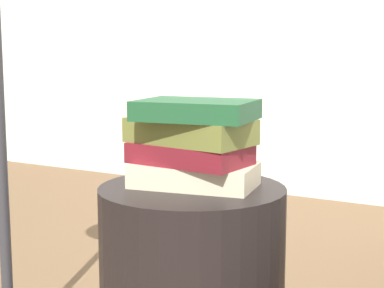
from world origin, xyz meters
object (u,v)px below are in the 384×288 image
book_forest (197,110)px  side_table (192,288)px  book_cream (195,175)px  book_olive (190,131)px  book_maroon (190,154)px

book_forest → side_table: bearing=-166.9°
book_cream → book_olive: (-0.01, -0.00, 0.10)m
book_cream → book_forest: 0.15m
book_maroon → book_olive: bearing=112.4°
book_olive → book_forest: book_forest is taller
book_cream → book_olive: bearing=171.6°
book_maroon → book_forest: size_ratio=1.03×
side_table → book_forest: 0.42m
book_cream → book_forest: bearing=-44.8°
book_olive → book_forest: (0.02, -0.01, 0.05)m
book_cream → book_forest: book_forest is taller
book_olive → side_table: bearing=-37.3°
book_cream → book_forest: size_ratio=1.09×
book_maroon → side_table: bearing=-32.8°
book_maroon → book_forest: 0.10m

